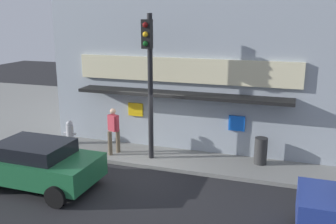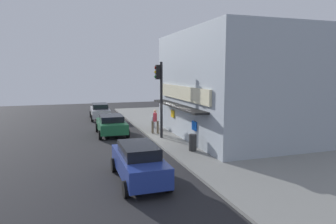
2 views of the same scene
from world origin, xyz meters
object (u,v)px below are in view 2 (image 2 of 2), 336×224
object	(u,v)px
traffic_light	(160,90)
pedestrian	(155,120)
potted_plant_by_doorway	(189,130)
trash_can	(193,143)
parked_car_blue	(139,162)
parked_car_silver	(100,111)
parked_car_green	(111,124)
fire_hydrant	(153,122)

from	to	relation	value
traffic_light	pedestrian	bearing A→B (deg)	177.16
potted_plant_by_doorway	trash_can	bearing A→B (deg)	-18.79
pedestrian	parked_car_blue	distance (m)	9.24
trash_can	parked_car_silver	xyz separation A→B (m)	(-14.18, -3.78, 0.19)
parked_car_green	parked_car_silver	distance (m)	7.68
traffic_light	pedestrian	world-z (taller)	traffic_light
fire_hydrant	parked_car_green	world-z (taller)	parked_car_green
parked_car_green	fire_hydrant	bearing A→B (deg)	106.26
traffic_light	parked_car_green	bearing A→B (deg)	-132.48
pedestrian	parked_car_green	xyz separation A→B (m)	(-1.20, -2.99, -0.32)
fire_hydrant	pedestrian	bearing A→B (deg)	-12.38
potted_plant_by_doorway	parked_car_silver	size ratio (longest dim) A/B	0.20
pedestrian	parked_car_silver	world-z (taller)	pedestrian
traffic_light	parked_car_silver	bearing A→B (deg)	-163.93
parked_car_green	parked_car_blue	distance (m)	9.87
parked_car_silver	parked_car_blue	size ratio (longest dim) A/B	0.95
traffic_light	pedestrian	size ratio (longest dim) A/B	2.93
parked_car_green	trash_can	bearing A→B (deg)	29.75
trash_can	parked_car_green	size ratio (longest dim) A/B	0.24
potted_plant_by_doorway	fire_hydrant	bearing A→B (deg)	-159.48
traffic_light	parked_car_green	distance (m)	4.77
pedestrian	parked_car_green	size ratio (longest dim) A/B	0.44
fire_hydrant	trash_can	bearing A→B (deg)	1.80
traffic_light	potted_plant_by_doorway	xyz separation A→B (m)	(0.22, 2.02, -2.82)
trash_can	potted_plant_by_doorway	size ratio (longest dim) A/B	1.11
trash_can	parked_car_silver	bearing A→B (deg)	-165.08
parked_car_blue	potted_plant_by_doorway	bearing A→B (deg)	143.64
fire_hydrant	parked_car_silver	bearing A→B (deg)	-152.01
fire_hydrant	trash_can	xyz separation A→B (m)	(7.52, 0.24, 0.01)
fire_hydrant	potted_plant_by_doorway	bearing A→B (deg)	20.52
trash_can	parked_car_blue	bearing A→B (deg)	-49.25
fire_hydrant	parked_car_blue	size ratio (longest dim) A/B	0.22
traffic_light	parked_car_green	xyz separation A→B (m)	(-2.68, -2.92, -2.65)
potted_plant_by_doorway	parked_car_green	xyz separation A→B (m)	(-2.89, -4.94, 0.17)
traffic_light	parked_car_silver	size ratio (longest dim) A/B	1.22
potted_plant_by_doorway	parked_car_silver	world-z (taller)	parked_car_silver
parked_car_silver	trash_can	bearing A→B (deg)	14.92
traffic_light	pedestrian	xyz separation A→B (m)	(-1.47, 0.07, -2.33)
traffic_light	parked_car_blue	size ratio (longest dim) A/B	1.17
parked_car_green	parked_car_blue	size ratio (longest dim) A/B	0.91
trash_can	traffic_light	bearing A→B (deg)	-168.26
parked_car_blue	trash_can	bearing A→B (deg)	130.75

